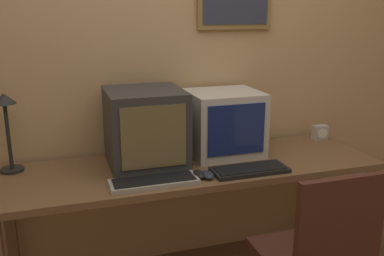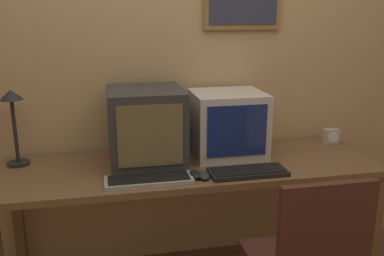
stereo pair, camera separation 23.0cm
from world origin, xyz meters
The scene contains 10 objects.
wall_back centered at (0.00, 1.13, 1.30)m, with size 8.00×0.08×2.60m.
desk centered at (0.00, 0.76, 0.67)m, with size 2.08×0.63×0.75m.
monitor_left centered at (-0.24, 0.84, 0.96)m, with size 0.40×0.42×0.42m.
monitor_right centered at (0.24, 0.89, 0.93)m, with size 0.41×0.37×0.37m.
keyboard_main centered at (-0.26, 0.56, 0.76)m, with size 0.43×0.15×0.03m.
keyboard_side centered at (0.26, 0.56, 0.76)m, with size 0.40×0.17×0.03m.
mouse_near_keyboard centered at (0.02, 0.55, 0.77)m, with size 0.06×0.10×0.03m.
mouse_far_corner centered at (-0.02, 0.57, 0.77)m, with size 0.06×0.10×0.03m.
desk_clock centered at (0.94, 0.95, 0.80)m, with size 0.10×0.06×0.09m.
desk_lamp centered at (-0.94, 0.96, 1.04)m, with size 0.12×0.12×0.42m.
Camera 1 is at (-0.68, -1.35, 1.58)m, focal length 40.00 mm.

